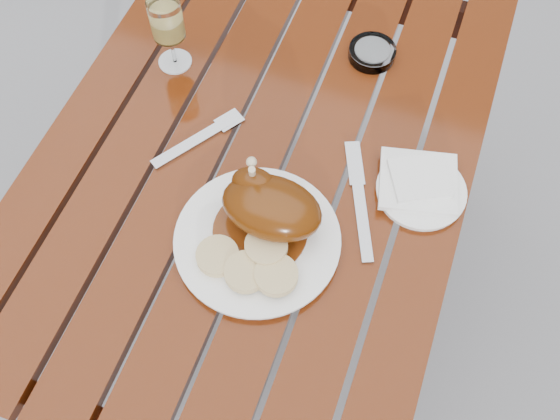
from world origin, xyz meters
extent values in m
plane|color=slate|center=(0.00, 0.00, 0.00)|extent=(60.00, 60.00, 0.00)
cube|color=#65260C|center=(0.00, 0.00, 0.38)|extent=(0.80, 1.20, 0.75)
cylinder|color=white|center=(0.07, -0.19, 0.76)|extent=(0.33, 0.33, 0.02)
cylinder|color=#5B250A|center=(0.07, -0.18, 0.77)|extent=(0.17, 0.17, 0.00)
ellipsoid|color=#622C07|center=(0.08, -0.15, 0.82)|extent=(0.18, 0.12, 0.09)
ellipsoid|color=#622C07|center=(0.04, -0.13, 0.83)|extent=(0.08, 0.06, 0.07)
cylinder|color=#C6B28C|center=(0.04, -0.12, 0.85)|extent=(0.02, 0.04, 0.09)
cylinder|color=#CEBE7E|center=(0.02, -0.25, 0.78)|extent=(0.07, 0.07, 0.02)
cylinder|color=#CEBE7E|center=(0.08, -0.26, 0.78)|extent=(0.07, 0.07, 0.02)
cylinder|color=#CEBE7E|center=(0.13, -0.25, 0.78)|extent=(0.07, 0.07, 0.02)
cylinder|color=#CEBE7E|center=(0.09, -0.21, 0.79)|extent=(0.07, 0.07, 0.02)
cylinder|color=#DAC363|center=(-0.24, 0.14, 0.83)|extent=(0.08, 0.08, 0.16)
cylinder|color=white|center=(0.31, 0.01, 0.76)|extent=(0.19, 0.19, 0.01)
cube|color=white|center=(0.30, 0.02, 0.77)|extent=(0.16, 0.16, 0.01)
cylinder|color=#B2B7BC|center=(0.14, 0.29, 0.76)|extent=(0.12, 0.12, 0.02)
cube|color=gray|center=(-0.12, -0.03, 0.75)|extent=(0.12, 0.17, 0.01)
cube|color=gray|center=(0.22, -0.06, 0.75)|extent=(0.10, 0.21, 0.01)
camera|label=1|loc=(0.27, -0.63, 1.73)|focal=40.00mm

